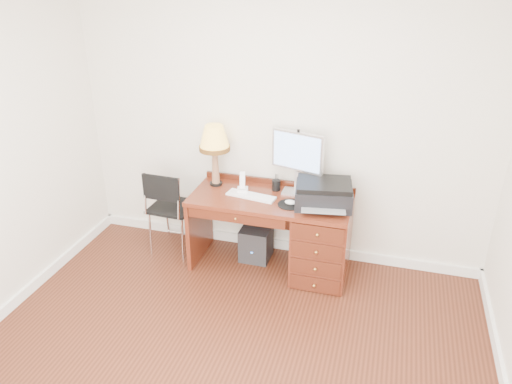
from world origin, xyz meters
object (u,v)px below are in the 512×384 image
(monitor, at_px, (297,155))
(printer, at_px, (324,194))
(equipment_box, at_px, (256,243))
(leg_lamp, at_px, (214,142))
(phone, at_px, (242,186))
(chair, at_px, (169,204))
(desk, at_px, (304,234))

(monitor, bearing_deg, printer, -18.68)
(equipment_box, bearing_deg, printer, -8.68)
(leg_lamp, xyz_separation_m, phone, (0.30, -0.10, -0.38))
(phone, height_order, equipment_box, phone)
(printer, relative_size, equipment_box, 1.64)
(printer, xyz_separation_m, chair, (-1.53, -0.00, -0.31))
(chair, bearing_deg, leg_lamp, 20.65)
(desk, distance_m, phone, 0.73)
(phone, height_order, chair, phone)
(leg_lamp, xyz_separation_m, chair, (-0.45, -0.15, -0.65))
(phone, bearing_deg, desk, -16.13)
(chair, bearing_deg, phone, 6.04)
(monitor, xyz_separation_m, phone, (-0.48, -0.16, -0.31))
(monitor, distance_m, chair, 1.37)
(equipment_box, bearing_deg, monitor, 15.87)
(desk, bearing_deg, phone, 176.95)
(leg_lamp, bearing_deg, desk, -8.29)
(chair, xyz_separation_m, equipment_box, (0.87, 0.11, -0.38))
(desk, xyz_separation_m, monitor, (-0.13, 0.19, 0.71))
(leg_lamp, height_order, phone, leg_lamp)
(phone, bearing_deg, monitor, 5.68)
(monitor, height_order, equipment_box, monitor)
(leg_lamp, bearing_deg, phone, -18.28)
(leg_lamp, height_order, chair, leg_lamp)
(monitor, bearing_deg, equipment_box, -148.90)
(desk, xyz_separation_m, phone, (-0.61, 0.03, 0.40))
(leg_lamp, distance_m, equipment_box, 1.11)
(monitor, relative_size, equipment_box, 1.75)
(printer, bearing_deg, equipment_box, 161.60)
(phone, bearing_deg, printer, -16.37)
(desk, bearing_deg, equipment_box, 168.99)
(chair, bearing_deg, equipment_box, 9.73)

